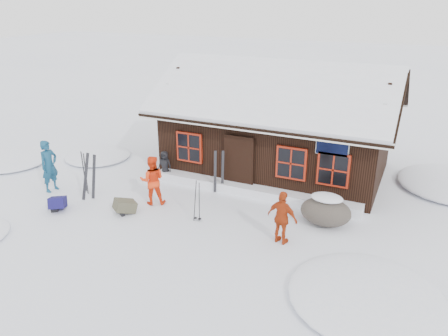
{
  "coord_description": "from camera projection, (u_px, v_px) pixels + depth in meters",
  "views": [
    {
      "loc": [
        6.51,
        -10.88,
        6.56
      ],
      "look_at": [
        0.89,
        1.2,
        1.3
      ],
      "focal_mm": 35.0,
      "sensor_mm": 36.0,
      "label": 1
    }
  ],
  "objects": [
    {
      "name": "ski_poles",
      "position": [
        197.0,
        202.0,
        13.44
      ],
      "size": [
        0.25,
        0.12,
        1.38
      ],
      "color": "black",
      "rests_on": "ground"
    },
    {
      "name": "boulder",
      "position": [
        326.0,
        211.0,
        13.3
      ],
      "size": [
        1.55,
        1.16,
        0.9
      ],
      "color": "#554D44",
      "rests_on": "ground"
    },
    {
      "name": "ski_pair_right",
      "position": [
        219.0,
        172.0,
        15.4
      ],
      "size": [
        0.35,
        0.21,
        1.62
      ],
      "rotation": [
        0.0,
        0.0,
        0.5
      ],
      "color": "black",
      "rests_on": "ground"
    },
    {
      "name": "backpack_olive",
      "position": [
        125.0,
        208.0,
        14.09
      ],
      "size": [
        0.77,
        0.81,
        0.35
      ],
      "primitive_type": "cube",
      "rotation": [
        0.0,
        0.0,
        -0.6
      ],
      "color": "#484533",
      "rests_on": "ground"
    },
    {
      "name": "ski_pair_left",
      "position": [
        90.0,
        177.0,
        14.82
      ],
      "size": [
        0.65,
        0.29,
        1.74
      ],
      "rotation": [
        0.0,
        0.0,
        0.33
      ],
      "color": "black",
      "rests_on": "ground"
    },
    {
      "name": "snow_drift",
      "position": [
        252.0,
        190.0,
        15.38
      ],
      "size": [
        7.6,
        0.6,
        0.35
      ],
      "primitive_type": "cube",
      "color": "white",
      "rests_on": "ground"
    },
    {
      "name": "mountain_hut",
      "position": [
        278.0,
        132.0,
        17.17
      ],
      "size": [
        8.9,
        6.09,
        4.42
      ],
      "color": "black",
      "rests_on": "ground"
    },
    {
      "name": "snow_mounds",
      "position": [
        252.0,
        200.0,
        15.06
      ],
      "size": [
        20.6,
        13.2,
        0.48
      ],
      "color": "white",
      "rests_on": "ground"
    },
    {
      "name": "skier_orange_right",
      "position": [
        282.0,
        218.0,
        12.18
      ],
      "size": [
        0.99,
        0.58,
        1.58
      ],
      "primitive_type": "imported",
      "rotation": [
        0.0,
        0.0,
        2.92
      ],
      "color": "#AA3411",
      "rests_on": "ground"
    },
    {
      "name": "ground",
      "position": [
        184.0,
        213.0,
        14.14
      ],
      "size": [
        120.0,
        120.0,
        0.0
      ],
      "primitive_type": "plane",
      "color": "white",
      "rests_on": "ground"
    },
    {
      "name": "skier_crouched",
      "position": [
        165.0,
        165.0,
        16.59
      ],
      "size": [
        0.57,
        0.39,
        1.13
      ],
      "primitive_type": "imported",
      "rotation": [
        0.0,
        0.0,
        0.06
      ],
      "color": "black",
      "rests_on": "ground"
    },
    {
      "name": "ski_pair_mid",
      "position": [
        85.0,
        173.0,
        15.42
      ],
      "size": [
        0.33,
        0.23,
        1.55
      ],
      "rotation": [
        0.0,
        0.0,
        -0.59
      ],
      "color": "black",
      "rests_on": "ground"
    },
    {
      "name": "skier_orange_left",
      "position": [
        152.0,
        180.0,
        14.52
      ],
      "size": [
        1.03,
        0.96,
        1.69
      ],
      "primitive_type": "imported",
      "rotation": [
        0.0,
        0.0,
        3.66
      ],
      "color": "#F43811",
      "rests_on": "ground"
    },
    {
      "name": "backpack_blue",
      "position": [
        58.0,
        205.0,
        14.31
      ],
      "size": [
        0.77,
        0.81,
        0.35
      ],
      "primitive_type": "cube",
      "rotation": [
        0.0,
        0.0,
        0.6
      ],
      "color": "#14114A",
      "rests_on": "ground"
    },
    {
      "name": "skier_teal",
      "position": [
        49.0,
        166.0,
        15.47
      ],
      "size": [
        0.5,
        0.72,
        1.89
      ],
      "primitive_type": "imported",
      "rotation": [
        0.0,
        0.0,
        1.49
      ],
      "color": "navy",
      "rests_on": "ground"
    }
  ]
}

